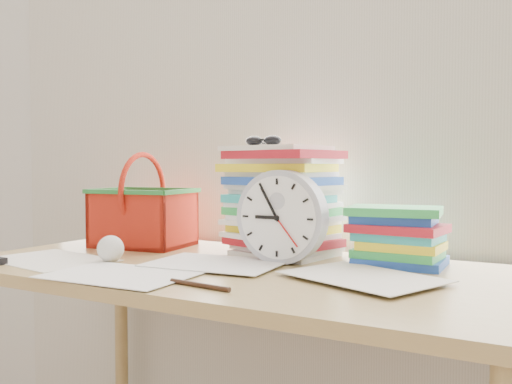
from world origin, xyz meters
The scene contains 10 objects.
curtain centered at (0.00, 1.98, 1.30)m, with size 2.40×0.01×2.50m, color beige.
desk centered at (0.00, 1.60, 0.68)m, with size 1.40×0.70×0.75m.
paper_stack centered at (0.02, 1.81, 0.90)m, with size 0.30×0.25×0.30m, color white, non-canonical shape.
clock centered at (0.09, 1.68, 0.87)m, with size 0.24×0.24×0.05m, color #AEB0BC.
sunglasses centered at (-0.02, 1.78, 1.06)m, with size 0.13×0.11×0.03m, color black, non-canonical shape.
book_stack centered at (0.35, 1.80, 0.82)m, with size 0.25×0.19×0.15m, color white, non-canonical shape.
basket centered at (-0.42, 1.75, 0.89)m, with size 0.28×0.22×0.28m, color red, non-canonical shape.
crumpled_ball centered at (-0.30, 1.49, 0.78)m, with size 0.07×0.07×0.07m, color white.
pen centered at (0.07, 1.35, 0.76)m, with size 0.01×0.01×0.16m, color black.
scattered_papers centered at (0.00, 1.60, 0.76)m, with size 1.26×0.42×0.02m, color white, non-canonical shape.
Camera 1 is at (0.73, 0.41, 1.00)m, focal length 40.00 mm.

